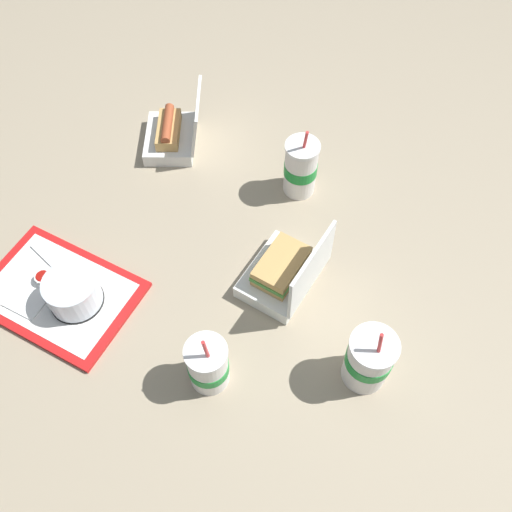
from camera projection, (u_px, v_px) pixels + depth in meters
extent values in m
plane|color=gray|center=(248.00, 282.00, 1.41)|extent=(3.20, 3.20, 0.00)
cube|color=red|center=(59.00, 294.00, 1.38)|extent=(0.38, 0.27, 0.01)
cube|color=white|center=(58.00, 293.00, 1.38)|extent=(0.33, 0.23, 0.00)
cylinder|color=black|center=(77.00, 300.00, 1.36)|extent=(0.13, 0.13, 0.01)
cylinder|color=#BC7084|center=(74.00, 294.00, 1.34)|extent=(0.10, 0.10, 0.06)
cylinder|color=silver|center=(72.00, 291.00, 1.33)|extent=(0.13, 0.13, 0.08)
cylinder|color=white|center=(44.00, 278.00, 1.39)|extent=(0.04, 0.04, 0.02)
cylinder|color=#9E140F|center=(42.00, 276.00, 1.38)|extent=(0.03, 0.03, 0.01)
cube|color=white|center=(28.00, 296.00, 1.37)|extent=(0.10, 0.10, 0.00)
cube|color=white|center=(45.00, 257.00, 1.43)|extent=(0.11, 0.04, 0.00)
cube|color=white|center=(170.00, 139.00, 1.65)|extent=(0.20, 0.22, 0.04)
cube|color=white|center=(196.00, 116.00, 1.57)|extent=(0.11, 0.18, 0.14)
cube|color=tan|center=(169.00, 130.00, 1.62)|extent=(0.12, 0.15, 0.03)
cylinder|color=#9E4728|center=(168.00, 124.00, 1.60)|extent=(0.08, 0.13, 0.03)
cylinder|color=yellow|center=(167.00, 121.00, 1.59)|extent=(0.06, 0.11, 0.01)
cube|color=white|center=(281.00, 276.00, 1.40)|extent=(0.17, 0.21, 0.04)
cube|color=white|center=(312.00, 270.00, 1.29)|extent=(0.03, 0.20, 0.15)
cube|color=tan|center=(281.00, 270.00, 1.37)|extent=(0.10, 0.15, 0.02)
cube|color=#4C933D|center=(281.00, 266.00, 1.36)|extent=(0.11, 0.15, 0.01)
cube|color=tan|center=(282.00, 262.00, 1.34)|extent=(0.10, 0.15, 0.02)
cylinder|color=white|center=(208.00, 366.00, 1.22)|extent=(0.09, 0.09, 0.14)
cylinder|color=#198C33|center=(208.00, 366.00, 1.22)|extent=(0.09, 0.09, 0.03)
cylinder|color=white|center=(206.00, 352.00, 1.16)|extent=(0.09, 0.09, 0.01)
cylinder|color=red|center=(206.00, 349.00, 1.12)|extent=(0.01, 0.01, 0.06)
cylinder|color=white|center=(300.00, 169.00, 1.50)|extent=(0.09, 0.09, 0.16)
cylinder|color=#198C33|center=(301.00, 168.00, 1.50)|extent=(0.09, 0.09, 0.03)
cylinder|color=white|center=(303.00, 147.00, 1.43)|extent=(0.09, 0.09, 0.01)
cylinder|color=red|center=(305.00, 139.00, 1.40)|extent=(0.01, 0.01, 0.06)
cylinder|color=white|center=(368.00, 361.00, 1.22)|extent=(0.10, 0.10, 0.15)
cylinder|color=#198C33|center=(369.00, 358.00, 1.21)|extent=(0.10, 0.10, 0.03)
cylinder|color=white|center=(375.00, 346.00, 1.15)|extent=(0.10, 0.10, 0.01)
cylinder|color=red|center=(380.00, 343.00, 1.12)|extent=(0.01, 0.01, 0.06)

